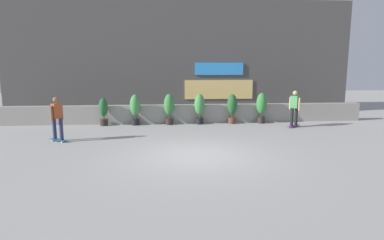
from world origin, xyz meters
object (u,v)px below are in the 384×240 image
at_px(potted_plant_2, 169,107).
at_px(skater_mid_plaza, 295,107).
at_px(potted_plant_3, 200,107).
at_px(potted_plant_1, 135,107).
at_px(potted_plant_5, 262,106).
at_px(potted_plant_0, 103,110).
at_px(skater_foreground, 57,117).
at_px(potted_plant_4, 232,107).

height_order(potted_plant_2, skater_mid_plaza, skater_mid_plaza).
bearing_deg(potted_plant_3, potted_plant_2, -180.00).
bearing_deg(skater_mid_plaza, potted_plant_1, 170.88).
bearing_deg(potted_plant_1, potted_plant_5, 0.00).
bearing_deg(potted_plant_0, skater_mid_plaza, -7.60).
relative_size(potted_plant_0, skater_foreground, 0.77).
xyz_separation_m(potted_plant_4, skater_foreground, (-7.33, -3.19, 0.11)).
bearing_deg(potted_plant_4, potted_plant_0, 180.00).
bearing_deg(potted_plant_4, potted_plant_3, 180.00).
bearing_deg(potted_plant_3, skater_foreground, -150.90).
bearing_deg(potted_plant_5, potted_plant_0, 180.00).
xyz_separation_m(potted_plant_5, skater_foreground, (-8.80, -3.19, 0.07)).
height_order(potted_plant_3, skater_foreground, skater_foreground).
bearing_deg(skater_foreground, potted_plant_4, 23.51).
height_order(potted_plant_1, potted_plant_2, potted_plant_2).
xyz_separation_m(potted_plant_0, potted_plant_5, (7.64, 0.00, 0.14)).
distance_m(potted_plant_0, potted_plant_1, 1.49).
distance_m(potted_plant_2, skater_mid_plaza, 5.85).
relative_size(potted_plant_0, potted_plant_1, 0.90).
bearing_deg(potted_plant_3, skater_mid_plaza, -15.45).
xyz_separation_m(potted_plant_2, potted_plant_5, (4.53, 0.00, 0.01)).
xyz_separation_m(potted_plant_2, potted_plant_4, (3.07, 0.00, -0.03)).
bearing_deg(potted_plant_1, skater_mid_plaza, -9.12).
distance_m(potted_plant_4, skater_foreground, 8.00).
distance_m(potted_plant_4, potted_plant_5, 1.46).
bearing_deg(potted_plant_1, potted_plant_0, 180.00).
distance_m(potted_plant_1, skater_mid_plaza, 7.44).
height_order(potted_plant_2, potted_plant_4, potted_plant_2).
distance_m(potted_plant_5, skater_foreground, 9.36).
height_order(potted_plant_1, potted_plant_4, potted_plant_1).
xyz_separation_m(potted_plant_5, skater_mid_plaza, (1.20, -1.18, 0.07)).
relative_size(potted_plant_3, skater_mid_plaza, 0.87).
relative_size(potted_plant_4, skater_mid_plaza, 0.85).
height_order(potted_plant_3, skater_mid_plaza, skater_mid_plaza).
height_order(potted_plant_0, potted_plant_3, potted_plant_3).
bearing_deg(potted_plant_1, potted_plant_2, -0.00).
bearing_deg(potted_plant_5, skater_mid_plaza, -44.54).
height_order(potted_plant_0, skater_mid_plaza, skater_mid_plaza).
bearing_deg(potted_plant_2, potted_plant_3, 0.00).
bearing_deg(potted_plant_1, potted_plant_4, 0.00).
relative_size(potted_plant_0, skater_mid_plaza, 0.77).
relative_size(potted_plant_5, skater_mid_plaza, 0.88).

